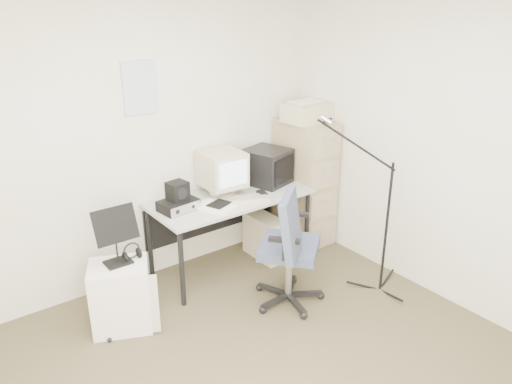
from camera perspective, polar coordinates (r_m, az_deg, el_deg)
floor at (r=3.68m, az=2.21°, el=-20.50°), size 3.60×3.60×0.01m
wall_back at (r=4.44m, az=-12.42°, el=5.25°), size 3.60×0.02×2.50m
wall_right at (r=4.30m, az=21.47°, el=3.69°), size 0.02×3.60×2.50m
wall_calendar at (r=4.31m, az=-13.13°, el=11.55°), size 0.30×0.02×0.44m
filing_cabinet at (r=5.21m, az=5.54°, el=1.15°), size 0.40×0.60×1.30m
printer at (r=4.99m, az=5.97°, el=9.09°), size 0.49×0.34×0.18m
desk at (r=4.76m, az=-2.87°, el=-4.57°), size 1.50×0.70×0.73m
crt_monitor at (r=4.63m, az=-3.91°, el=2.21°), size 0.38×0.40×0.40m
crt_tv at (r=4.89m, az=1.28°, el=2.96°), size 0.47×0.48×0.34m
desk_speaker at (r=4.79m, az=-1.47°, el=1.42°), size 0.11×0.11×0.16m
keyboard at (r=4.50m, az=-1.57°, el=-0.86°), size 0.50×0.34×0.03m
mouse at (r=4.62m, az=0.68°, el=-0.17°), size 0.10×0.13×0.04m
radio_receiver at (r=4.35m, az=-8.88°, el=-1.48°), size 0.34×0.26×0.09m
radio_speaker at (r=4.32m, az=-8.96°, el=0.12°), size 0.18×0.17×0.16m
papers at (r=4.37m, az=-4.67°, el=-1.68°), size 0.33×0.38×0.02m
pc_tower at (r=4.99m, az=0.97°, el=-5.14°), size 0.21×0.47×0.43m
office_chair at (r=4.15m, az=3.84°, el=-6.10°), size 0.87×0.87×1.07m
side_cart at (r=4.11m, az=-15.20°, el=-11.42°), size 0.55×0.50×0.55m
music_stand at (r=3.89m, az=-15.80°, el=-4.79°), size 0.36×0.26×0.48m
headphones at (r=4.01m, az=-14.00°, el=-6.86°), size 0.15×0.15×0.03m
mic_stand at (r=4.35m, az=14.89°, el=-1.90°), size 0.03×0.03×1.56m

